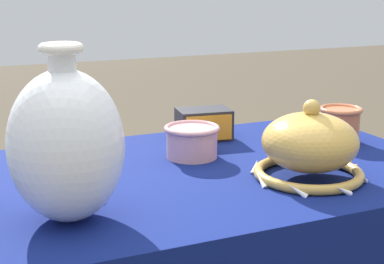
# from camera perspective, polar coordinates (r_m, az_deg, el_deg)

# --- Properties ---
(display_table) EXTENTS (1.30, 0.70, 0.70)m
(display_table) POSITION_cam_1_polar(r_m,az_deg,el_deg) (1.32, -2.29, -7.20)
(display_table) COLOR #38383D
(display_table) RESTS_ON ground_plane
(vase_tall_bulbous) EXTENTS (0.20, 0.20, 0.32)m
(vase_tall_bulbous) POSITION_cam_1_polar(r_m,az_deg,el_deg) (1.05, -12.09, -1.22)
(vase_tall_bulbous) COLOR white
(vase_tall_bulbous) RESTS_ON display_table
(vase_dome_bell) EXTENTS (0.25, 0.25, 0.18)m
(vase_dome_bell) POSITION_cam_1_polar(r_m,az_deg,el_deg) (1.29, 11.33, -1.50)
(vase_dome_bell) COLOR gold
(vase_dome_bell) RESTS_ON display_table
(mosaic_tile_box) EXTENTS (0.15, 0.12, 0.08)m
(mosaic_tile_box) POSITION_cam_1_polar(r_m,az_deg,el_deg) (1.58, 1.17, 0.77)
(mosaic_tile_box) COLOR #232328
(mosaic_tile_box) RESTS_ON display_table
(jar_round_cobalt) EXTENTS (0.11, 0.11, 0.16)m
(jar_round_cobalt) POSITION_cam_1_polar(r_m,az_deg,el_deg) (1.34, -12.01, -0.88)
(jar_round_cobalt) COLOR #3851A8
(jar_round_cobalt) RESTS_ON display_table
(cup_wide_terracotta) EXTENTS (0.11, 0.11, 0.09)m
(cup_wide_terracotta) POSITION_cam_1_polar(r_m,az_deg,el_deg) (1.60, 14.17, 0.81)
(cup_wide_terracotta) COLOR #BC6642
(cup_wide_terracotta) RESTS_ON display_table
(cup_wide_rose) EXTENTS (0.13, 0.13, 0.08)m
(cup_wide_rose) POSITION_cam_1_polar(r_m,az_deg,el_deg) (1.42, -0.01, -0.81)
(cup_wide_rose) COLOR #D19399
(cup_wide_rose) RESTS_ON display_table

